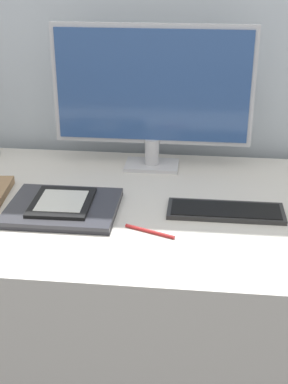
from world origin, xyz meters
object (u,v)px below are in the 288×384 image
keyboard (226,211)px  ereader (62,202)px  monitor (152,91)px  pen (150,231)px  laptop (63,208)px

keyboard → ereader: (-0.44, -0.03, 0.02)m
monitor → keyboard: 0.45m
ereader → pen: bearing=-21.6°
ereader → keyboard: bearing=4.1°
laptop → monitor: bearing=58.6°
laptop → pen: (0.25, -0.10, -0.01)m
monitor → ereader: 0.46m
keyboard → laptop: (-0.44, -0.04, 0.00)m
laptop → pen: 0.26m
keyboard → monitor: bearing=126.6°
laptop → ereader: size_ratio=1.56×
monitor → laptop: monitor is taller
monitor → pen: monitor is taller
ereader → pen: ereader is taller
keyboard → ereader: 0.44m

